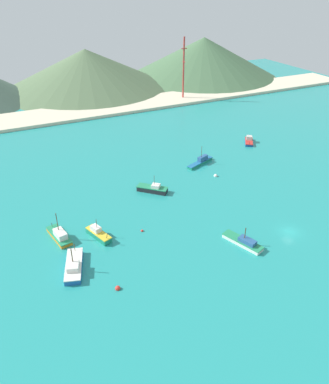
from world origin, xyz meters
The scene contains 15 objects.
ground centered at (0.00, 30.00, -0.25)m, with size 260.00×280.00×0.50m.
fishing_boat_0 centered at (-21.04, 31.31, 0.87)m, with size 7.97×7.81×5.14m.
fishing_boat_1 centered at (-40.90, 17.62, 0.95)m, with size 4.38×7.74×4.87m.
fishing_boat_2 centered at (24.36, 48.09, 0.74)m, with size 6.37×7.48×2.33m.
fishing_boat_3 centered at (-48.63, 9.32, 0.86)m, with size 6.13×10.60×5.63m.
fishing_boat_5 centered at (-48.98, 20.99, 0.91)m, with size 4.30×9.24×6.84m.
fishing_boat_6 centered at (-12.60, 0.92, 0.72)m, with size 5.57×9.93×4.55m.
fishing_boat_7 centered at (0.03, 40.80, 0.80)m, with size 10.81×5.74×5.99m.
buoy_0 centered at (-0.40, 31.33, 0.19)m, with size 1.09×1.09×1.09m.
buoy_1 centered at (-42.54, 0.11, 0.18)m, with size 1.04×1.04×1.04m.
buoy_2 centered at (-31.00, 15.37, 0.11)m, with size 0.64×0.64×0.64m.
beach_strip centered at (0.00, 107.08, 0.60)m, with size 247.00×20.56×1.20m, color beige.
hill_central centered at (-6.67, 145.53, 9.94)m, with size 86.12×86.12×19.89m.
hill_east centered at (61.32, 141.90, 10.92)m, with size 86.17×86.17×21.85m.
radio_tower centered at (28.59, 105.73, 14.49)m, with size 2.84×2.27×28.41m.
Camera 1 is at (-57.69, -51.59, 52.28)m, focal length 35.24 mm.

